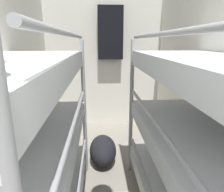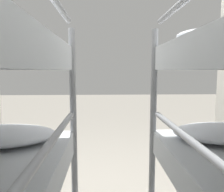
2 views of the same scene
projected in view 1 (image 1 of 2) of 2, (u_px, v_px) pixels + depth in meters
wall_back at (104, 62)px, 3.75m from camera, size 2.22×0.06×2.42m
bunk_stack_left_near at (16, 156)px, 1.32m from camera, size 0.80×1.92×1.64m
bunk_stack_right_near at (208, 149)px, 1.41m from camera, size 0.80×1.92×1.64m
duffel_bag at (103, 150)px, 2.67m from camera, size 0.35×0.57×0.35m
hanging_coat at (110, 33)px, 3.48m from camera, size 0.44×0.12×0.90m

